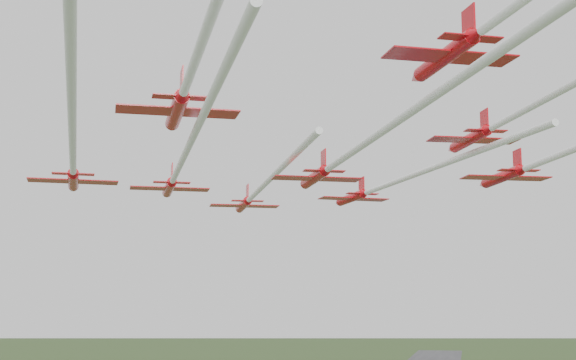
% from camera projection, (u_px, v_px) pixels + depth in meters
% --- Properties ---
extents(jet_lead, '(24.70, 53.16, 2.97)m').
position_uv_depth(jet_lead, '(256.00, 193.00, 103.83)').
color(jet_lead, red).
extents(jet_row2_left, '(31.04, 63.41, 2.89)m').
position_uv_depth(jet_row2_left, '(181.00, 162.00, 81.85)').
color(jet_row2_left, red).
extents(jet_row2_right, '(24.68, 43.30, 2.56)m').
position_uv_depth(jet_row2_right, '(386.00, 185.00, 89.28)').
color(jet_row2_right, red).
extents(jet_row3_left, '(32.78, 61.12, 2.60)m').
position_uv_depth(jet_row3_left, '(73.00, 143.00, 61.66)').
color(jet_row3_left, red).
extents(jet_row3_mid, '(28.00, 59.12, 2.63)m').
position_uv_depth(jet_row3_mid, '(364.00, 144.00, 63.32)').
color(jet_row3_mid, red).
extents(jet_row4_left, '(28.88, 57.32, 2.96)m').
position_uv_depth(jet_row4_left, '(197.00, 55.00, 50.83)').
color(jet_row4_left, red).
extents(jet_row4_right, '(24.51, 56.96, 2.35)m').
position_uv_depth(jet_row4_right, '(563.00, 89.00, 54.34)').
color(jet_row4_right, red).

